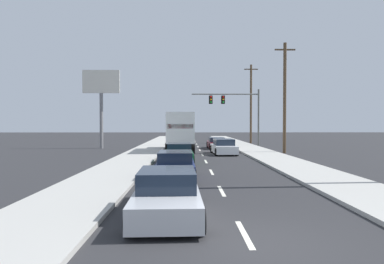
% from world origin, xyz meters
% --- Properties ---
extents(ground_plane, '(140.00, 140.00, 0.00)m').
position_xyz_m(ground_plane, '(0.00, 25.00, 0.00)').
color(ground_plane, '#2B2B2D').
extents(sidewalk_right, '(3.09, 80.00, 0.14)m').
position_xyz_m(sidewalk_right, '(5.09, 20.00, 0.07)').
color(sidewalk_right, '#B2AFA8').
rests_on(sidewalk_right, ground_plane).
extents(sidewalk_left, '(3.09, 80.00, 0.14)m').
position_xyz_m(sidewalk_left, '(-5.09, 20.00, 0.07)').
color(sidewalk_left, '#B2AFA8').
rests_on(sidewalk_left, ground_plane).
extents(lane_markings, '(0.14, 57.00, 0.01)m').
position_xyz_m(lane_markings, '(0.00, 23.15, 0.00)').
color(lane_markings, silver).
rests_on(lane_markings, ground_plane).
extents(box_truck, '(2.71, 8.33, 3.55)m').
position_xyz_m(box_truck, '(-1.93, 23.90, 2.04)').
color(box_truck, white).
rests_on(box_truck, ground_plane).
extents(car_green, '(1.95, 4.30, 1.30)m').
position_xyz_m(car_green, '(-1.81, 14.87, 0.59)').
color(car_green, '#196B38').
rests_on(car_green, ground_plane).
extents(car_navy, '(1.87, 4.27, 1.31)m').
position_xyz_m(car_navy, '(-1.85, 8.49, 0.60)').
color(car_navy, '#141E4C').
rests_on(car_navy, ground_plane).
extents(car_silver, '(1.97, 4.62, 1.28)m').
position_xyz_m(car_silver, '(-1.89, 2.35, 0.57)').
color(car_silver, '#B7BABF').
rests_on(car_silver, ground_plane).
extents(car_maroon, '(1.85, 4.29, 1.17)m').
position_xyz_m(car_maroon, '(1.83, 27.74, 0.55)').
color(car_maroon, maroon).
rests_on(car_maroon, ground_plane).
extents(car_white, '(2.03, 4.44, 1.30)m').
position_xyz_m(car_white, '(1.83, 21.19, 0.60)').
color(car_white, white).
rests_on(car_white, ground_plane).
extents(traffic_signal_mast, '(7.90, 0.69, 6.61)m').
position_xyz_m(traffic_signal_mast, '(3.85, 31.75, 4.88)').
color(traffic_signal_mast, '#595B56').
rests_on(traffic_signal_mast, ground_plane).
extents(utility_pole_mid, '(1.80, 0.28, 9.66)m').
position_xyz_m(utility_pole_mid, '(7.30, 22.11, 4.97)').
color(utility_pole_mid, brown).
rests_on(utility_pole_mid, ground_plane).
extents(utility_pole_far, '(1.80, 0.28, 10.42)m').
position_xyz_m(utility_pole_far, '(7.28, 37.21, 5.35)').
color(utility_pole_far, brown).
rests_on(utility_pole_far, ground_plane).
extents(roadside_billboard, '(3.87, 0.36, 8.20)m').
position_xyz_m(roadside_billboard, '(-10.23, 28.15, 5.82)').
color(roadside_billboard, slate).
rests_on(roadside_billboard, ground_plane).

